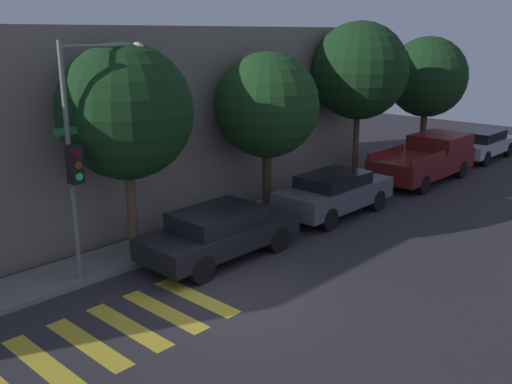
{
  "coord_description": "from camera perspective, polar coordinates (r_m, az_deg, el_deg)",
  "views": [
    {
      "loc": [
        -8.5,
        -8.54,
        5.98
      ],
      "look_at": [
        2.89,
        2.1,
        1.6
      ],
      "focal_mm": 40.0,
      "sensor_mm": 36.0,
      "label": 1
    }
  ],
  "objects": [
    {
      "name": "sedan_near_corner",
      "position": [
        15.47,
        -3.63,
        -4.0
      ],
      "size": [
        4.58,
        1.85,
        1.43
      ],
      "color": "black",
      "rests_on": "ground"
    },
    {
      "name": "tree_near_corner",
      "position": [
        15.15,
        -12.9,
        7.8
      ],
      "size": [
        3.52,
        3.52,
        5.77
      ],
      "color": "brown",
      "rests_on": "ground"
    },
    {
      "name": "tree_behind_truck",
      "position": [
        27.89,
        16.75,
        10.93
      ],
      "size": [
        3.66,
        3.66,
        5.82
      ],
      "color": "brown",
      "rests_on": "ground"
    },
    {
      "name": "traffic_light_pole",
      "position": [
        13.99,
        -16.44,
        5.61
      ],
      "size": [
        2.59,
        0.56,
        5.82
      ],
      "color": "slate",
      "rests_on": "ground"
    },
    {
      "name": "tree_far_end",
      "position": [
        22.92,
        10.3,
        11.82
      ],
      "size": [
        3.77,
        3.77,
        6.42
      ],
      "color": "#4C3823",
      "rests_on": "ground"
    },
    {
      "name": "pickup_truck",
      "position": [
        24.76,
        16.66,
        3.25
      ],
      "size": [
        5.45,
        2.13,
        1.79
      ],
      "color": "maroon",
      "rests_on": "ground"
    },
    {
      "name": "crosswalk",
      "position": [
        12.2,
        -16.45,
        -14.35
      ],
      "size": [
        6.14,
        2.6,
        0.0
      ],
      "color": "gold",
      "rests_on": "ground"
    },
    {
      "name": "building_row",
      "position": [
        19.05,
        -20.01,
        6.01
      ],
      "size": [
        26.0,
        6.0,
        6.17
      ],
      "primitive_type": "cube",
      "color": "slate",
      "rests_on": "ground"
    },
    {
      "name": "sedan_far_end",
      "position": [
        29.9,
        21.58,
        4.55
      ],
      "size": [
        4.61,
        1.87,
        1.4
      ],
      "color": "#B7BABF",
      "rests_on": "ground"
    },
    {
      "name": "sedan_middle",
      "position": [
        19.31,
        7.85,
        -0.02
      ],
      "size": [
        4.58,
        1.83,
        1.46
      ],
      "color": "#4C5156",
      "rests_on": "ground"
    },
    {
      "name": "tree_midblock",
      "position": [
        18.76,
        1.13,
        8.64
      ],
      "size": [
        3.43,
        3.43,
        5.4
      ],
      "color": "#42301E",
      "rests_on": "ground"
    },
    {
      "name": "ground_plane",
      "position": [
        13.45,
        -1.91,
        -10.72
      ],
      "size": [
        60.0,
        60.0,
        0.0
      ],
      "primitive_type": "plane",
      "color": "#2D2B30"
    },
    {
      "name": "sidewalk",
      "position": [
        16.28,
        -12.08,
        -5.95
      ],
      "size": [
        26.0,
        1.67,
        0.14
      ],
      "primitive_type": "cube",
      "color": "slate",
      "rests_on": "ground"
    }
  ]
}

